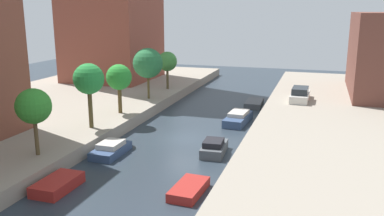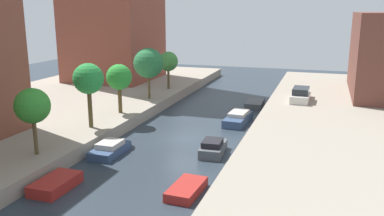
{
  "view_description": "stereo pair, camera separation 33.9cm",
  "coord_description": "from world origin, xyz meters",
  "px_view_note": "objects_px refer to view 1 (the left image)",
  "views": [
    {
      "loc": [
        9.84,
        -29.04,
        9.94
      ],
      "look_at": [
        -0.75,
        4.48,
        1.41
      ],
      "focal_mm": 38.22,
      "sensor_mm": 36.0,
      "label": 1
    },
    {
      "loc": [
        10.16,
        -28.94,
        9.94
      ],
      "look_at": [
        -0.75,
        4.48,
        1.41
      ],
      "focal_mm": 38.22,
      "sensor_mm": 36.0,
      "label": 2
    }
  ],
  "objects_px": {
    "street_tree_3": "(119,78)",
    "moored_boat_right_2": "(189,189)",
    "street_tree_2": "(89,80)",
    "moored_boat_right_4": "(238,118)",
    "street_tree_4": "(148,63)",
    "moored_boat_right_3": "(214,148)",
    "street_tree_5": "(167,62)",
    "parked_car": "(300,95)",
    "moored_boat_right_5": "(254,104)",
    "street_tree_1": "(34,107)",
    "moored_boat_left_2": "(111,149)",
    "moored_boat_left_1": "(58,184)"
  },
  "relations": [
    {
      "from": "street_tree_1",
      "to": "street_tree_3",
      "type": "xyz_separation_m",
      "value": [
        0.0,
        11.24,
        0.02
      ]
    },
    {
      "from": "street_tree_1",
      "to": "street_tree_4",
      "type": "height_order",
      "value": "street_tree_4"
    },
    {
      "from": "moored_boat_left_2",
      "to": "moored_boat_right_3",
      "type": "relative_size",
      "value": 1.07
    },
    {
      "from": "parked_car",
      "to": "moored_boat_right_3",
      "type": "distance_m",
      "value": 15.93
    },
    {
      "from": "street_tree_5",
      "to": "moored_boat_right_5",
      "type": "relative_size",
      "value": 1.21
    },
    {
      "from": "street_tree_4",
      "to": "moored_boat_right_2",
      "type": "bearing_deg",
      "value": -60.51
    },
    {
      "from": "street_tree_1",
      "to": "street_tree_4",
      "type": "relative_size",
      "value": 0.82
    },
    {
      "from": "moored_boat_right_3",
      "to": "moored_boat_right_5",
      "type": "height_order",
      "value": "moored_boat_right_3"
    },
    {
      "from": "street_tree_2",
      "to": "street_tree_3",
      "type": "relative_size",
      "value": 1.16
    },
    {
      "from": "street_tree_4",
      "to": "moored_boat_right_3",
      "type": "height_order",
      "value": "street_tree_4"
    },
    {
      "from": "moored_boat_left_1",
      "to": "moored_boat_right_2",
      "type": "distance_m",
      "value": 7.43
    },
    {
      "from": "street_tree_3",
      "to": "moored_boat_right_5",
      "type": "relative_size",
      "value": 1.22
    },
    {
      "from": "street_tree_4",
      "to": "moored_boat_right_5",
      "type": "xyz_separation_m",
      "value": [
        10.28,
        3.91,
        -4.32
      ]
    },
    {
      "from": "moored_boat_right_2",
      "to": "street_tree_3",
      "type": "bearing_deg",
      "value": 131.02
    },
    {
      "from": "street_tree_2",
      "to": "moored_boat_right_5",
      "type": "bearing_deg",
      "value": 55.67
    },
    {
      "from": "moored_boat_left_1",
      "to": "moored_boat_right_5",
      "type": "distance_m",
      "value": 24.78
    },
    {
      "from": "street_tree_1",
      "to": "street_tree_3",
      "type": "bearing_deg",
      "value": 90.0
    },
    {
      "from": "street_tree_2",
      "to": "parked_car",
      "type": "height_order",
      "value": "street_tree_2"
    },
    {
      "from": "street_tree_2",
      "to": "moored_boat_right_3",
      "type": "bearing_deg",
      "value": -1.39
    },
    {
      "from": "street_tree_5",
      "to": "parked_car",
      "type": "xyz_separation_m",
      "value": [
        14.9,
        -1.75,
        -2.56
      ]
    },
    {
      "from": "street_tree_3",
      "to": "moored_boat_right_5",
      "type": "height_order",
      "value": "street_tree_3"
    },
    {
      "from": "street_tree_3",
      "to": "moored_boat_right_3",
      "type": "height_order",
      "value": "street_tree_3"
    },
    {
      "from": "moored_boat_right_3",
      "to": "moored_boat_right_4",
      "type": "relative_size",
      "value": 0.7
    },
    {
      "from": "moored_boat_right_2",
      "to": "moored_boat_right_3",
      "type": "bearing_deg",
      "value": 92.44
    },
    {
      "from": "parked_car",
      "to": "moored_boat_right_5",
      "type": "bearing_deg",
      "value": 177.45
    },
    {
      "from": "moored_boat_right_2",
      "to": "moored_boat_right_5",
      "type": "xyz_separation_m",
      "value": [
        0.1,
        21.91,
        0.04
      ]
    },
    {
      "from": "parked_car",
      "to": "moored_boat_right_4",
      "type": "height_order",
      "value": "parked_car"
    },
    {
      "from": "street_tree_1",
      "to": "moored_boat_left_2",
      "type": "height_order",
      "value": "street_tree_1"
    },
    {
      "from": "moored_boat_right_2",
      "to": "moored_boat_right_4",
      "type": "relative_size",
      "value": 0.67
    },
    {
      "from": "street_tree_1",
      "to": "moored_boat_right_5",
      "type": "height_order",
      "value": "street_tree_1"
    },
    {
      "from": "moored_boat_left_2",
      "to": "moored_boat_right_4",
      "type": "relative_size",
      "value": 0.74
    },
    {
      "from": "street_tree_3",
      "to": "moored_boat_left_2",
      "type": "bearing_deg",
      "value": -67.72
    },
    {
      "from": "street_tree_3",
      "to": "moored_boat_right_2",
      "type": "xyz_separation_m",
      "value": [
        10.18,
        -11.7,
        -3.89
      ]
    },
    {
      "from": "parked_car",
      "to": "moored_boat_left_1",
      "type": "xyz_separation_m",
      "value": [
        -11.94,
        -23.47,
        -1.25
      ]
    },
    {
      "from": "street_tree_1",
      "to": "moored_boat_left_2",
      "type": "distance_m",
      "value": 6.15
    },
    {
      "from": "street_tree_3",
      "to": "moored_boat_right_2",
      "type": "relative_size",
      "value": 1.4
    },
    {
      "from": "street_tree_3",
      "to": "moored_boat_left_1",
      "type": "bearing_deg",
      "value": -77.62
    },
    {
      "from": "moored_boat_left_2",
      "to": "street_tree_3",
      "type": "bearing_deg",
      "value": 112.28
    },
    {
      "from": "moored_boat_left_1",
      "to": "moored_boat_right_2",
      "type": "relative_size",
      "value": 0.98
    },
    {
      "from": "street_tree_2",
      "to": "moored_boat_right_3",
      "type": "distance_m",
      "value": 10.8
    },
    {
      "from": "moored_boat_left_1",
      "to": "street_tree_2",
      "type": "bearing_deg",
      "value": 108.92
    },
    {
      "from": "street_tree_3",
      "to": "moored_boat_right_3",
      "type": "bearing_deg",
      "value": -27.17
    },
    {
      "from": "street_tree_2",
      "to": "moored_boat_right_5",
      "type": "relative_size",
      "value": 1.41
    },
    {
      "from": "moored_boat_right_4",
      "to": "street_tree_5",
      "type": "bearing_deg",
      "value": 139.86
    },
    {
      "from": "moored_boat_left_1",
      "to": "moored_boat_right_5",
      "type": "height_order",
      "value": "moored_boat_left_1"
    },
    {
      "from": "street_tree_5",
      "to": "moored_boat_right_5",
      "type": "height_order",
      "value": "street_tree_5"
    },
    {
      "from": "street_tree_3",
      "to": "moored_boat_right_3",
      "type": "relative_size",
      "value": 1.36
    },
    {
      "from": "street_tree_4",
      "to": "moored_boat_right_3",
      "type": "relative_size",
      "value": 1.62
    },
    {
      "from": "street_tree_5",
      "to": "street_tree_3",
      "type": "bearing_deg",
      "value": -90.0
    },
    {
      "from": "street_tree_2",
      "to": "moored_boat_right_4",
      "type": "bearing_deg",
      "value": 39.63
    }
  ]
}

